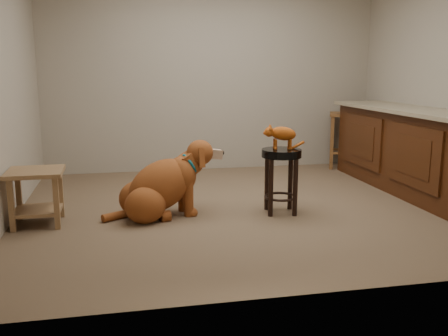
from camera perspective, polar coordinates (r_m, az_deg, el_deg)
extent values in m
cube|color=brown|center=(5.06, 2.97, -4.44)|extent=(4.50, 4.00, 0.01)
cube|color=#A19481|center=(6.82, -1.25, 10.73)|extent=(4.50, 0.04, 2.60)
cube|color=#A19481|center=(2.98, 13.16, 9.63)|extent=(4.50, 0.04, 2.60)
cube|color=#A19481|center=(4.81, -24.17, 9.49)|extent=(0.04, 4.00, 2.60)
cube|color=#48220C|center=(6.01, 20.56, 1.78)|extent=(0.60, 2.50, 0.90)
cube|color=gray|center=(5.94, 20.63, 6.25)|extent=(0.70, 2.56, 0.04)
cube|color=black|center=(6.10, 20.62, -1.92)|extent=(0.52, 2.50, 0.10)
cube|color=#48220C|center=(5.38, 20.88, 1.24)|extent=(0.02, 0.90, 0.62)
cube|color=#48220C|center=(6.32, 15.55, 2.98)|extent=(0.02, 0.90, 0.62)
cube|color=#3B1A0A|center=(5.37, 20.77, 1.24)|extent=(0.02, 0.60, 0.40)
cube|color=#3B1A0A|center=(6.31, 15.45, 2.98)|extent=(0.02, 0.60, 0.40)
cylinder|color=black|center=(4.95, 7.58, -1.61)|extent=(0.05, 0.05, 0.55)
cylinder|color=black|center=(4.90, 4.93, -1.66)|extent=(0.05, 0.05, 0.55)
cylinder|color=black|center=(4.72, 8.15, -2.23)|extent=(0.05, 0.05, 0.55)
cylinder|color=black|center=(4.68, 5.37, -2.29)|extent=(0.05, 0.05, 0.55)
torus|color=black|center=(4.84, 6.48, -3.27)|extent=(0.36, 0.36, 0.03)
cylinder|color=black|center=(4.75, 6.59, 1.71)|extent=(0.38, 0.38, 0.07)
cube|color=brown|center=(7.33, 14.83, 3.05)|extent=(0.06, 0.06, 0.73)
cube|color=brown|center=(7.32, 12.23, 3.16)|extent=(0.06, 0.06, 0.73)
cube|color=brown|center=(7.00, 14.94, 2.67)|extent=(0.06, 0.06, 0.73)
cube|color=brown|center=(6.99, 12.22, 2.78)|extent=(0.06, 0.06, 0.73)
cube|color=brown|center=(7.11, 13.70, 5.98)|extent=(0.55, 0.55, 0.04)
cube|color=olive|center=(4.90, -18.17, -2.76)|extent=(0.05, 0.05, 0.46)
cube|color=olive|center=(4.95, -22.40, -2.91)|extent=(0.05, 0.05, 0.46)
cube|color=olive|center=(4.54, -18.60, -3.86)|extent=(0.05, 0.05, 0.46)
cube|color=olive|center=(4.60, -23.15, -4.01)|extent=(0.05, 0.05, 0.46)
cube|color=olive|center=(4.69, -20.79, -0.44)|extent=(0.48, 0.48, 0.04)
cube|color=olive|center=(4.77, -20.50, -4.54)|extent=(0.41, 0.41, 0.03)
ellipsoid|color=brown|center=(4.82, -9.73, -3.41)|extent=(0.42, 0.37, 0.34)
ellipsoid|color=brown|center=(4.56, -8.99, -4.24)|extent=(0.42, 0.37, 0.34)
cylinder|color=brown|center=(4.91, -7.68, -4.49)|extent=(0.10, 0.12, 0.11)
cylinder|color=brown|center=(4.61, -6.69, -5.50)|extent=(0.10, 0.12, 0.11)
ellipsoid|color=brown|center=(4.70, -7.28, -1.99)|extent=(0.83, 0.53, 0.69)
ellipsoid|color=brown|center=(4.73, -4.94, -0.79)|extent=(0.34, 0.36, 0.35)
cylinder|color=brown|center=(4.87, -4.75, -2.61)|extent=(0.10, 0.10, 0.40)
cylinder|color=brown|center=(4.70, -4.06, -3.13)|extent=(0.10, 0.10, 0.40)
sphere|color=brown|center=(4.93, -4.36, -4.55)|extent=(0.11, 0.11, 0.11)
sphere|color=brown|center=(4.75, -3.66, -5.14)|extent=(0.11, 0.11, 0.11)
cylinder|color=brown|center=(4.74, -3.97, 0.55)|extent=(0.28, 0.22, 0.26)
ellipsoid|color=brown|center=(4.75, -2.77, 1.77)|extent=(0.29, 0.27, 0.24)
cube|color=tan|center=(4.80, -1.21, 1.63)|extent=(0.18, 0.12, 0.11)
sphere|color=black|center=(4.83, -0.33, 1.75)|extent=(0.06, 0.06, 0.06)
cube|color=brown|center=(4.85, -3.44, 1.59)|extent=(0.06, 0.07, 0.18)
cube|color=brown|center=(4.65, -2.56, 1.16)|extent=(0.06, 0.07, 0.18)
torus|color=#0B505C|center=(4.74, -3.97, 0.42)|extent=(0.18, 0.25, 0.21)
cylinder|color=#D8BF4C|center=(4.77, -3.35, -0.41)|extent=(0.01, 0.05, 0.05)
cylinder|color=brown|center=(4.74, -11.99, -5.30)|extent=(0.31, 0.22, 0.07)
ellipsoid|color=#A34510|center=(4.73, 6.80, 3.93)|extent=(0.27, 0.15, 0.16)
cylinder|color=#A34510|center=(4.76, 5.80, 2.79)|extent=(0.03, 0.03, 0.10)
sphere|color=#A34510|center=(4.77, 5.79, 2.33)|extent=(0.03, 0.03, 0.03)
cylinder|color=#A34510|center=(4.69, 5.94, 2.67)|extent=(0.03, 0.03, 0.10)
sphere|color=#A34510|center=(4.70, 5.93, 2.20)|extent=(0.03, 0.03, 0.03)
cylinder|color=#A34510|center=(4.79, 7.44, 2.80)|extent=(0.03, 0.03, 0.10)
sphere|color=#A34510|center=(4.79, 7.43, 2.34)|extent=(0.03, 0.03, 0.03)
cylinder|color=#A34510|center=(4.72, 7.60, 2.68)|extent=(0.03, 0.03, 0.10)
sphere|color=#A34510|center=(4.73, 7.59, 2.21)|extent=(0.03, 0.03, 0.03)
sphere|color=#A34510|center=(4.70, 5.19, 4.12)|extent=(0.09, 0.09, 0.09)
sphere|color=#A34510|center=(4.70, 4.72, 4.01)|extent=(0.04, 0.04, 0.04)
sphere|color=brown|center=(4.69, 4.54, 4.01)|extent=(0.01, 0.01, 0.01)
cone|color=#A34510|center=(4.72, 5.26, 4.77)|extent=(0.04, 0.04, 0.04)
cone|color=#C66B60|center=(4.72, 5.24, 4.74)|extent=(0.02, 0.02, 0.03)
cone|color=#A34510|center=(4.67, 5.37, 4.69)|extent=(0.04, 0.04, 0.04)
cone|color=#C66B60|center=(4.67, 5.35, 4.65)|extent=(0.02, 0.02, 0.03)
cylinder|color=#A34510|center=(4.80, 8.21, 2.49)|extent=(0.19, 0.08, 0.09)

